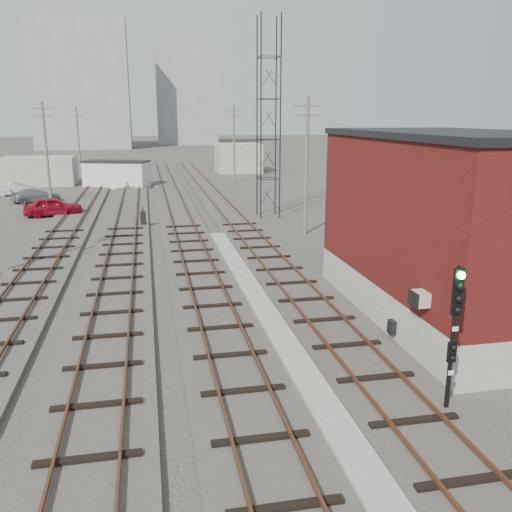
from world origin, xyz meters
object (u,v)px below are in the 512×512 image
object	(u,v)px
signal_mast	(454,330)
car_silver	(16,189)
switch_stand	(143,218)
car_red	(53,206)
car_grey	(36,195)
site_trailer	(117,174)

from	to	relation	value
signal_mast	car_silver	bearing A→B (deg)	113.92
car_silver	switch_stand	bearing A→B (deg)	-145.63
car_red	car_silver	xyz separation A→B (m)	(-5.43, 12.73, -0.12)
switch_stand	car_grey	xyz separation A→B (m)	(-9.77, 13.91, -0.01)
signal_mast	car_silver	xyz separation A→B (m)	(-20.44, 46.09, -1.78)
site_trailer	car_silver	distance (m)	10.65
signal_mast	site_trailer	size ratio (longest dim) A/B	0.54
signal_mast	car_silver	distance (m)	50.45
car_grey	site_trailer	bearing A→B (deg)	-54.87
car_silver	car_grey	world-z (taller)	car_silver
car_silver	car_grey	size ratio (longest dim) A/B	0.90
site_trailer	car_grey	distance (m)	11.65
switch_stand	car_red	world-z (taller)	car_red
switch_stand	car_red	xyz separation A→B (m)	(-7.04, 6.01, 0.12)
switch_stand	site_trailer	bearing A→B (deg)	109.17
switch_stand	site_trailer	xyz separation A→B (m)	(-2.86, 23.24, 0.85)
car_red	car_grey	world-z (taller)	car_red
switch_stand	site_trailer	distance (m)	23.43
site_trailer	car_red	world-z (taller)	site_trailer
car_red	car_grey	bearing A→B (deg)	8.66
switch_stand	car_red	size ratio (longest dim) A/B	0.30
car_silver	car_grey	bearing A→B (deg)	-150.07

